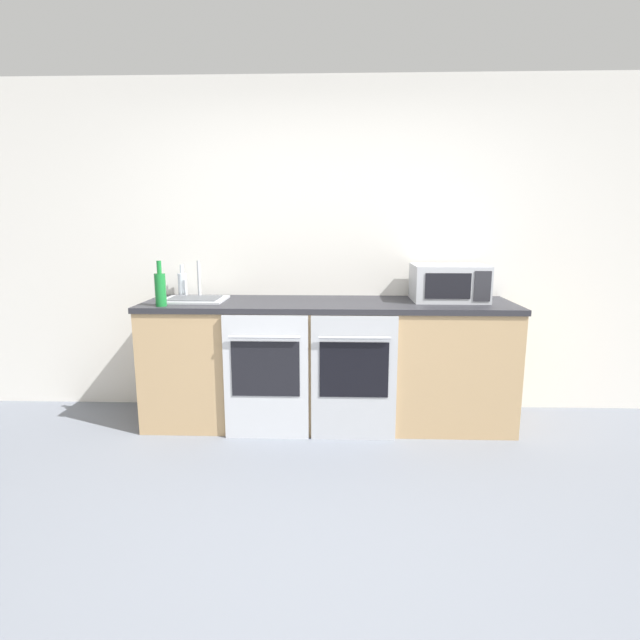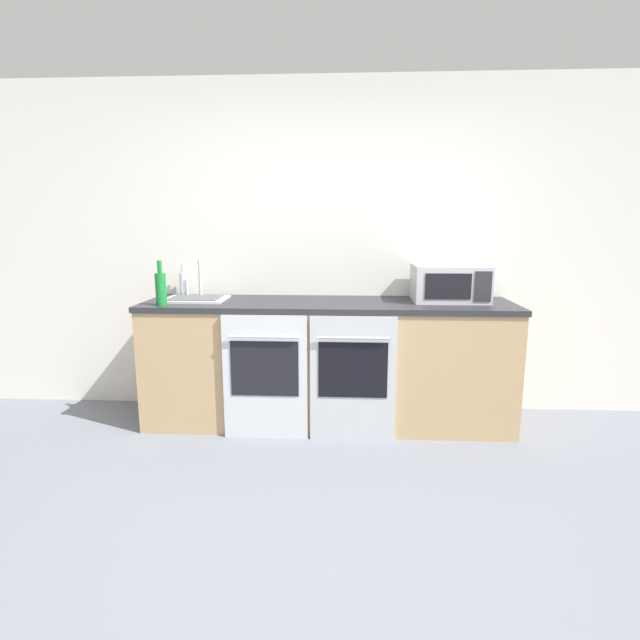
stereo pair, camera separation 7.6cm
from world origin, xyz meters
TOP-DOWN VIEW (x-y plane):
  - ground_plane at (0.00, 0.00)m, footprint 16.00×16.00m
  - wall_back at (0.00, 2.03)m, footprint 10.00×0.06m
  - counter_back at (0.00, 1.67)m, footprint 2.73×0.68m
  - oven_left at (-0.42, 1.33)m, footprint 0.59×0.06m
  - oven_right at (0.19, 1.33)m, footprint 0.59×0.06m
  - microwave at (0.90, 1.76)m, footprint 0.54×0.40m
  - bottle_green at (-1.17, 1.43)m, footprint 0.08×0.08m
  - bottle_clear at (-1.16, 1.92)m, footprint 0.07×0.07m
  - sink at (-1.00, 1.69)m, footprint 0.46×0.37m

SIDE VIEW (x-z plane):
  - ground_plane at x=0.00m, z-range 0.00..0.00m
  - oven_left at x=-0.42m, z-range 0.01..0.90m
  - oven_right at x=0.19m, z-range 0.01..0.90m
  - counter_back at x=0.00m, z-range 0.00..0.93m
  - sink at x=-1.00m, z-range 0.80..1.09m
  - bottle_clear at x=-1.16m, z-range 0.90..1.15m
  - bottle_green at x=-1.17m, z-range 0.90..1.21m
  - microwave at x=0.90m, z-range 0.93..1.20m
  - wall_back at x=0.00m, z-range 0.00..2.60m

